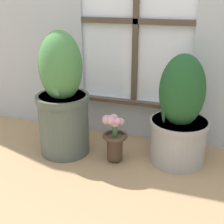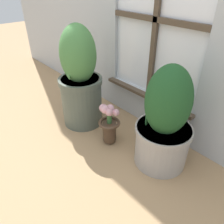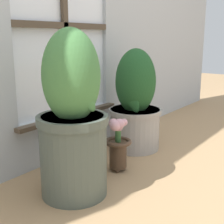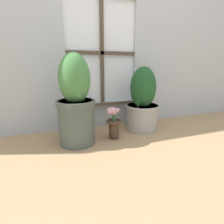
{
  "view_description": "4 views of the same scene",
  "coord_description": "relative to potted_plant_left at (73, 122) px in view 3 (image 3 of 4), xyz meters",
  "views": [
    {
      "loc": [
        0.52,
        -1.37,
        1.0
      ],
      "look_at": [
        -0.05,
        0.29,
        0.3
      ],
      "focal_mm": 50.0,
      "sensor_mm": 36.0,
      "label": 1
    },
    {
      "loc": [
        0.94,
        -0.57,
        1.06
      ],
      "look_at": [
        0.0,
        0.26,
        0.26
      ],
      "focal_mm": 35.0,
      "sensor_mm": 36.0,
      "label": 2
    },
    {
      "loc": [
        -1.35,
        -0.72,
        0.74
      ],
      "look_at": [
        -0.02,
        0.27,
        0.34
      ],
      "focal_mm": 50.0,
      "sensor_mm": 36.0,
      "label": 3
    },
    {
      "loc": [
        -0.55,
        -1.23,
        0.67
      ],
      "look_at": [
        -0.01,
        0.29,
        0.24
      ],
      "focal_mm": 28.0,
      "sensor_mm": 36.0,
      "label": 4
    }
  ],
  "objects": [
    {
      "name": "ground_plane",
      "position": [
        0.35,
        -0.25,
        -0.36
      ],
      "size": [
        10.0,
        10.0,
        0.0
      ],
      "primitive_type": "plane",
      "color": "tan"
    },
    {
      "name": "potted_plant_right",
      "position": [
        0.71,
        0.11,
        -0.06
      ],
      "size": [
        0.35,
        0.35,
        0.67
      ],
      "color": "#9E9993",
      "rests_on": "ground_plane"
    },
    {
      "name": "flower_vase",
      "position": [
        0.34,
        -0.01,
        -0.2
      ],
      "size": [
        0.15,
        0.15,
        0.31
      ],
      "color": "#473323",
      "rests_on": "ground_plane"
    },
    {
      "name": "potted_plant_left",
      "position": [
        0.0,
        0.0,
        0.0
      ],
      "size": [
        0.33,
        0.33,
        0.78
      ],
      "color": "#4C564C",
      "rests_on": "ground_plane"
    }
  ]
}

